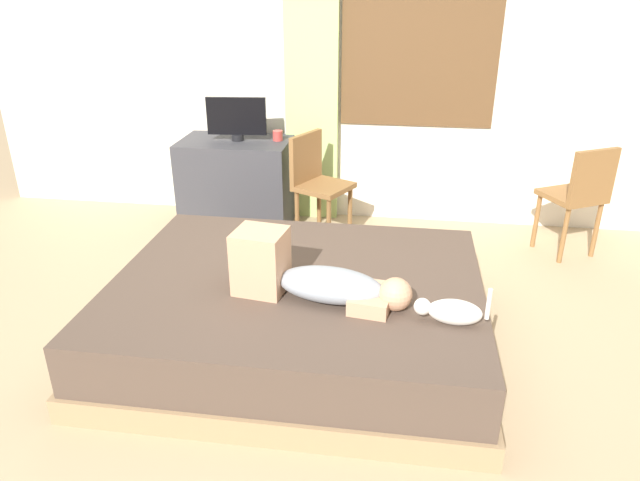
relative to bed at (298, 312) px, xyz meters
The scene contains 11 objects.
ground_plane 0.29m from the bed, 70.67° to the right, with size 16.00×16.00×0.00m, color tan.
back_wall_with_window 2.44m from the bed, 87.87° to the left, with size 6.40×0.14×2.90m.
bed is the anchor object (origin of this frame).
person_lying 0.40m from the bed, 58.18° to the right, with size 0.94×0.37×0.34m.
cat 0.93m from the bed, 22.72° to the right, with size 0.36×0.13×0.21m.
desk 1.90m from the bed, 115.95° to the left, with size 0.90×0.56×0.74m.
tv_monitor 2.02m from the bed, 115.21° to the left, with size 0.48×0.10×0.35m.
cup 1.91m from the bed, 105.28° to the left, with size 0.08×0.08×0.08m, color #B23D38.
chair_by_desk 1.53m from the bed, 94.65° to the left, with size 0.51×0.51×0.86m.
chair_spare 2.38m from the bed, 38.60° to the left, with size 0.52×0.52×0.86m.
curtain_left 2.22m from the bed, 96.73° to the left, with size 0.44×0.06×2.33m, color #ADCC75.
Camera 1 is at (0.48, -2.63, 1.96)m, focal length 32.67 mm.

